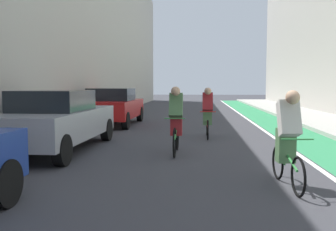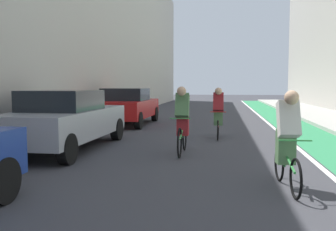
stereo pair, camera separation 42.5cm
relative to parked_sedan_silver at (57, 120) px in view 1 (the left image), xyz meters
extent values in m
plane|color=#38383D|center=(3.31, 7.38, -0.79)|extent=(97.15, 97.15, 0.00)
cube|color=#2D8451|center=(6.87, 9.38, -0.78)|extent=(1.60, 44.16, 0.00)
cube|color=white|center=(5.97, 9.38, -0.78)|extent=(0.12, 44.16, 0.00)
cube|color=#A8A59E|center=(9.19, 9.38, -0.72)|extent=(3.05, 44.16, 0.14)
cube|color=#B2ADA3|center=(-2.85, 9.38, 4.43)|extent=(3.00, 44.16, 10.42)
cylinder|color=black|center=(0.93, -4.33, -0.46)|extent=(0.24, 0.67, 0.66)
cube|color=#9EA0A8|center=(0.00, 0.05, -0.11)|extent=(1.82, 4.67, 0.70)
cube|color=black|center=(0.00, -0.18, 0.47)|extent=(1.57, 1.97, 0.55)
cylinder|color=black|center=(-0.77, 1.83, -0.46)|extent=(0.23, 0.66, 0.66)
cylinder|color=black|center=(0.82, 1.81, -0.46)|extent=(0.23, 0.66, 0.66)
cylinder|color=black|center=(0.78, -1.73, -0.46)|extent=(0.23, 0.66, 0.66)
cube|color=red|center=(0.00, 6.26, -0.11)|extent=(1.93, 4.36, 0.70)
cube|color=black|center=(0.00, 6.04, 0.47)|extent=(1.68, 1.84, 0.55)
cylinder|color=black|center=(-0.85, 7.88, -0.46)|extent=(0.23, 0.66, 0.66)
cylinder|color=black|center=(0.88, 7.87, -0.46)|extent=(0.23, 0.66, 0.66)
cylinder|color=black|center=(-0.88, 4.64, -0.46)|extent=(0.23, 0.66, 0.66)
cylinder|color=black|center=(0.85, 4.63, -0.46)|extent=(0.23, 0.66, 0.66)
torus|color=black|center=(5.04, -3.52, -0.48)|extent=(0.09, 0.61, 0.61)
torus|color=black|center=(4.96, -2.48, -0.48)|extent=(0.09, 0.61, 0.61)
cylinder|color=#338C3F|center=(5.00, -3.00, -0.26)|extent=(0.12, 0.96, 0.33)
cylinder|color=#338C3F|center=(4.99, -2.82, -0.18)|extent=(0.05, 0.12, 0.55)
cylinder|color=#338C3F|center=(5.04, -3.44, 0.07)|extent=(0.48, 0.06, 0.02)
cube|color=#4C7247|center=(5.00, -2.90, -0.11)|extent=(0.30, 0.26, 0.56)
cube|color=beige|center=(5.01, -3.02, 0.35)|extent=(0.35, 0.42, 0.60)
sphere|color=tan|center=(5.02, -3.18, 0.69)|extent=(0.22, 0.22, 0.22)
cube|color=maroon|center=(5.00, -2.90, 0.37)|extent=(0.28, 0.29, 0.39)
torus|color=black|center=(3.02, -0.69, -0.44)|extent=(0.05, 0.70, 0.70)
torus|color=black|center=(3.03, 0.36, -0.44)|extent=(0.05, 0.70, 0.70)
cylinder|color=#338C3F|center=(3.02, -0.17, -0.22)|extent=(0.05, 0.96, 0.33)
cylinder|color=#338C3F|center=(3.03, 0.02, -0.14)|extent=(0.04, 0.12, 0.55)
cylinder|color=#338C3F|center=(3.02, -0.61, 0.11)|extent=(0.48, 0.03, 0.02)
cube|color=maroon|center=(3.03, -0.06, -0.07)|extent=(0.28, 0.24, 0.56)
cube|color=#4C7247|center=(3.02, -0.19, 0.39)|extent=(0.32, 0.40, 0.60)
sphere|color=tan|center=(3.02, -0.35, 0.73)|extent=(0.22, 0.22, 0.22)
cube|color=tan|center=(3.03, -0.07, 0.41)|extent=(0.26, 0.28, 0.39)
torus|color=black|center=(3.85, 2.16, -0.48)|extent=(0.04, 0.61, 0.61)
torus|color=black|center=(3.85, 3.21, -0.48)|extent=(0.04, 0.61, 0.61)
cylinder|color=red|center=(3.85, 2.69, -0.26)|extent=(0.04, 0.96, 0.33)
cylinder|color=red|center=(3.85, 2.87, -0.18)|extent=(0.04, 0.12, 0.55)
cylinder|color=red|center=(3.85, 2.24, 0.07)|extent=(0.48, 0.02, 0.02)
cube|color=#4C7247|center=(3.85, 2.79, -0.11)|extent=(0.28, 0.24, 0.56)
cube|color=maroon|center=(3.85, 2.66, 0.35)|extent=(0.32, 0.40, 0.60)
sphere|color=tan|center=(3.85, 2.51, 0.69)|extent=(0.22, 0.22, 0.22)
cube|color=#333842|center=(3.85, 2.79, 0.37)|extent=(0.26, 0.27, 0.39)
camera|label=1|loc=(3.56, -9.12, 0.88)|focal=39.99mm
camera|label=2|loc=(3.98, -9.07, 0.88)|focal=39.99mm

